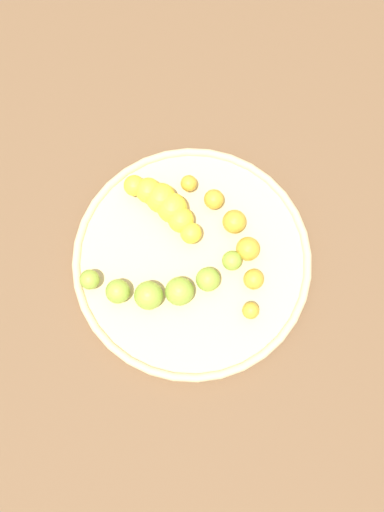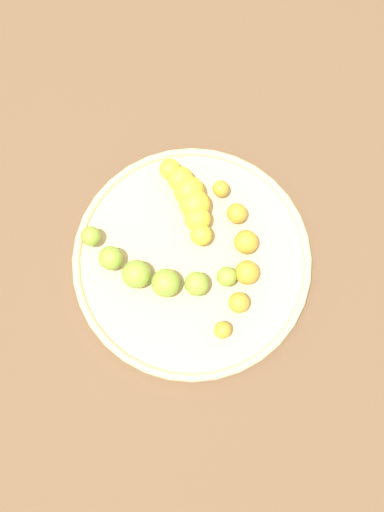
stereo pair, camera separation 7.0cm
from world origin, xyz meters
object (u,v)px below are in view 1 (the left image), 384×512
object	(u,v)px
banana_yellow	(165,205)
banana_green	(163,287)
banana_spotted	(235,238)
fruit_bowl	(192,261)

from	to	relation	value
banana_yellow	banana_green	world-z (taller)	banana_yellow
banana_spotted	banana_green	size ratio (longest dim) A/B	0.94
fruit_bowl	banana_green	xyz separation A→B (m)	(-0.03, 0.03, 0.02)
fruit_bowl	banana_spotted	world-z (taller)	banana_spotted
fruit_bowl	banana_yellow	world-z (taller)	banana_yellow
fruit_bowl	banana_yellow	bearing A→B (deg)	24.77
banana_yellow	banana_green	distance (m)	0.10
banana_spotted	banana_yellow	size ratio (longest dim) A/B	2.03
banana_spotted	banana_yellow	xyz separation A→B (m)	(0.04, 0.08, 0.00)
banana_spotted	banana_green	bearing A→B (deg)	-169.72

